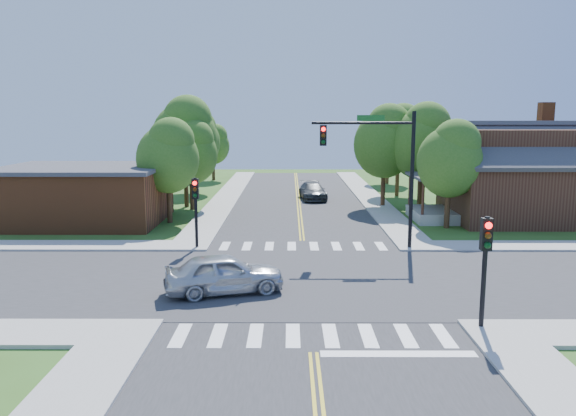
{
  "coord_description": "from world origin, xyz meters",
  "views": [
    {
      "loc": [
        -0.7,
        -23.2,
        6.99
      ],
      "look_at": [
        -0.8,
        5.71,
        2.2
      ],
      "focal_mm": 35.0,
      "sensor_mm": 36.0,
      "label": 1
    }
  ],
  "objects_px": {
    "signal_mast_ne": "(380,157)",
    "signal_pole_nw": "(196,200)",
    "car_dgrey": "(313,192)",
    "house_ne": "(526,171)",
    "car_silver": "(224,274)",
    "signal_pole_se": "(486,251)"
  },
  "relations": [
    {
      "from": "signal_mast_ne",
      "to": "signal_pole_nw",
      "type": "bearing_deg",
      "value": -179.93
    },
    {
      "from": "signal_pole_se",
      "to": "house_ne",
      "type": "xyz_separation_m",
      "value": [
        9.51,
        19.86,
        0.67
      ]
    },
    {
      "from": "house_ne",
      "to": "car_silver",
      "type": "relative_size",
      "value": 2.6
    },
    {
      "from": "signal_mast_ne",
      "to": "house_ne",
      "type": "height_order",
      "value": "signal_mast_ne"
    },
    {
      "from": "signal_pole_se",
      "to": "house_ne",
      "type": "relative_size",
      "value": 0.29
    },
    {
      "from": "signal_pole_se",
      "to": "car_silver",
      "type": "height_order",
      "value": "signal_pole_se"
    },
    {
      "from": "car_dgrey",
      "to": "signal_mast_ne",
      "type": "bearing_deg",
      "value": -87.26
    },
    {
      "from": "signal_mast_ne",
      "to": "car_dgrey",
      "type": "xyz_separation_m",
      "value": [
        -2.7,
        17.63,
        -4.15
      ]
    },
    {
      "from": "car_silver",
      "to": "house_ne",
      "type": "bearing_deg",
      "value": -64.99
    },
    {
      "from": "signal_pole_nw",
      "to": "signal_mast_ne",
      "type": "bearing_deg",
      "value": 0.07
    },
    {
      "from": "house_ne",
      "to": "car_silver",
      "type": "bearing_deg",
      "value": -138.87
    },
    {
      "from": "house_ne",
      "to": "car_dgrey",
      "type": "relative_size",
      "value": 2.62
    },
    {
      "from": "signal_mast_ne",
      "to": "signal_pole_se",
      "type": "relative_size",
      "value": 1.89
    },
    {
      "from": "signal_pole_se",
      "to": "car_silver",
      "type": "xyz_separation_m",
      "value": [
        -8.89,
        3.79,
        -1.87
      ]
    },
    {
      "from": "signal_pole_nw",
      "to": "car_silver",
      "type": "height_order",
      "value": "signal_pole_nw"
    },
    {
      "from": "signal_mast_ne",
      "to": "signal_pole_nw",
      "type": "relative_size",
      "value": 1.89
    },
    {
      "from": "signal_pole_se",
      "to": "signal_pole_nw",
      "type": "distance_m",
      "value": 15.84
    },
    {
      "from": "signal_mast_ne",
      "to": "signal_pole_se",
      "type": "height_order",
      "value": "signal_mast_ne"
    },
    {
      "from": "signal_mast_ne",
      "to": "car_silver",
      "type": "relative_size",
      "value": 1.44
    },
    {
      "from": "signal_pole_nw",
      "to": "car_dgrey",
      "type": "bearing_deg",
      "value": 68.89
    },
    {
      "from": "car_dgrey",
      "to": "signal_pole_se",
      "type": "bearing_deg",
      "value": -87.32
    },
    {
      "from": "signal_pole_nw",
      "to": "car_dgrey",
      "type": "height_order",
      "value": "signal_pole_nw"
    }
  ]
}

